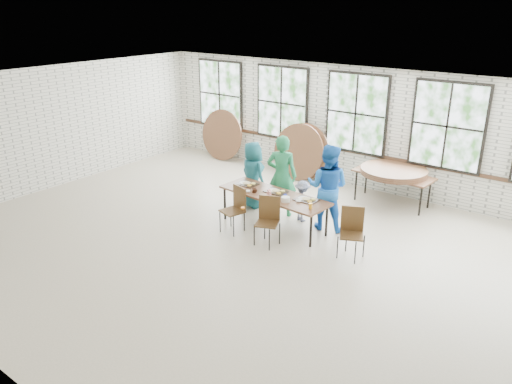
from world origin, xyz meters
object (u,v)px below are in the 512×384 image
Objects in this scene: chair_near_left at (236,205)px; chair_near_right at (268,216)px; dining_table at (274,197)px; storage_table at (393,176)px.

chair_near_left is 0.85m from chair_near_right.
chair_near_right reaches higher than dining_table.
dining_table is at bearing 94.55° from chair_near_right.
dining_table is 0.81m from chair_near_left.
chair_near_left is 0.51× the size of storage_table.
dining_table and storage_table have the same top height.
chair_near_left and chair_near_right have the same top height.
dining_table is 3.07m from storage_table.
chair_near_left is (-0.53, -0.59, -0.13)m from dining_table.
chair_near_left is at bearing 154.37° from chair_near_right.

